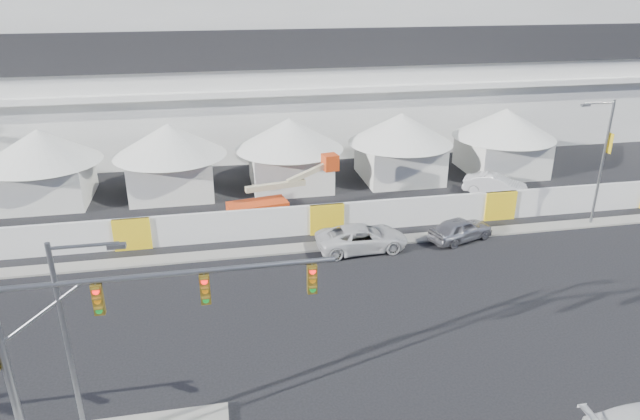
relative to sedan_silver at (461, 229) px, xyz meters
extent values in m
plane|color=black|center=(-14.05, -11.84, -0.74)|extent=(160.00, 160.00, 0.00)
cube|color=gray|center=(5.95, 0.66, -0.68)|extent=(80.00, 1.20, 0.12)
cube|color=silver|center=(-6.05, 30.16, 6.26)|extent=(80.00, 24.00, 14.00)
cube|color=black|center=(-6.05, 18.01, 9.06)|extent=(68.00, 0.30, 3.20)
cube|color=white|center=(-6.05, 17.76, 5.56)|extent=(72.00, 0.80, 0.50)
cube|color=silver|center=(-27.05, 12.16, 0.76)|extent=(6.00, 6.00, 3.00)
cone|color=silver|center=(-27.05, 12.16, 3.46)|extent=(8.40, 8.40, 2.40)
cube|color=silver|center=(-18.05, 12.16, 0.76)|extent=(6.00, 6.00, 3.00)
cone|color=silver|center=(-18.05, 12.16, 3.46)|extent=(8.40, 8.40, 2.40)
cube|color=silver|center=(-9.05, 12.16, 0.76)|extent=(6.00, 6.00, 3.00)
cone|color=silver|center=(-9.05, 12.16, 3.46)|extent=(8.40, 8.40, 2.40)
cube|color=silver|center=(-0.05, 12.16, 0.76)|extent=(6.00, 6.00, 3.00)
cone|color=silver|center=(-0.05, 12.16, 3.46)|extent=(8.40, 8.40, 2.40)
cube|color=silver|center=(8.95, 12.16, 0.76)|extent=(6.00, 6.00, 3.00)
cone|color=silver|center=(8.95, 12.16, 3.46)|extent=(8.40, 8.40, 2.40)
cube|color=white|center=(-8.05, 2.66, 0.26)|extent=(70.00, 0.25, 2.00)
imported|color=#A2A1A5|center=(0.00, 0.00, 0.00)|extent=(3.06, 4.66, 1.48)
imported|color=silver|center=(-6.43, -0.13, 0.03)|extent=(2.81, 5.67, 1.54)
imported|color=silver|center=(5.94, 7.12, 0.03)|extent=(3.97, 4.77, 1.54)
cylinder|color=gray|center=(-21.69, -14.16, 3.28)|extent=(0.26, 0.26, 7.74)
cylinder|color=gray|center=(-16.48, -14.16, 6.18)|extent=(10.43, 0.17, 0.17)
cube|color=#594714|center=(-18.68, -14.16, 5.54)|extent=(0.32, 0.22, 1.05)
cube|color=#594714|center=(-15.46, -14.16, 5.54)|extent=(0.32, 0.22, 1.05)
cube|color=#594714|center=(-12.02, -14.16, 5.54)|extent=(0.32, 0.22, 1.05)
cylinder|color=gray|center=(-19.81, -14.13, 3.48)|extent=(0.16, 0.16, 8.13)
cylinder|color=gray|center=(-18.82, -14.13, 7.36)|extent=(1.99, 0.11, 0.11)
cube|color=gray|center=(-17.92, -14.13, 7.27)|extent=(0.54, 0.23, 0.14)
cylinder|color=gray|center=(9.67, 0.66, 3.46)|extent=(0.17, 0.17, 8.39)
cylinder|color=gray|center=(8.65, 0.66, 7.46)|extent=(2.05, 0.11, 0.11)
cube|color=gray|center=(7.71, 0.66, 7.37)|extent=(0.56, 0.23, 0.14)
cube|color=yellow|center=(9.90, 0.66, 4.85)|extent=(0.03, 0.56, 1.30)
cube|color=#E04315|center=(-12.19, 5.81, -0.13)|extent=(4.25, 2.47, 1.22)
cube|color=beige|center=(-10.86, 5.81, 1.48)|extent=(4.22, 1.15, 0.39)
cube|color=beige|center=(-8.42, 5.81, 2.15)|extent=(3.27, 0.92, 1.35)
cube|color=#E04315|center=(-6.86, 5.81, 2.70)|extent=(1.16, 1.16, 1.11)
camera|label=1|loc=(-14.89, -30.26, 14.71)|focal=32.00mm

